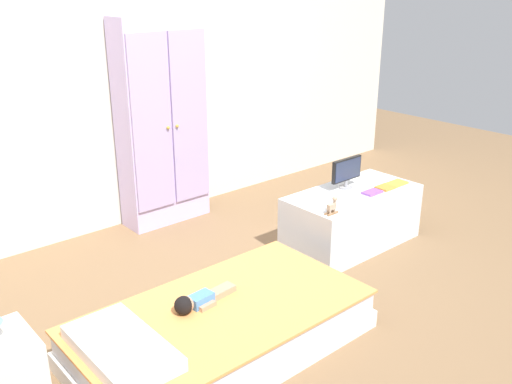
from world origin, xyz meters
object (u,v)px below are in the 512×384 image
tv_monitor (347,171)px  book_orange (386,187)px  doll (195,302)px  bed (222,328)px  wardrobe (162,123)px  book_yellow (398,183)px  tv_stand (352,218)px  rocking_horse_toy (332,206)px  book_purple (373,192)px

tv_monitor → book_orange: size_ratio=2.24×
doll → book_orange: bearing=5.1°
bed → book_orange: size_ratio=12.08×
doll → wardrobe: bearing=62.4°
book_yellow → tv_stand: bearing=163.1°
tv_monitor → book_yellow: (0.35, -0.20, -0.12)m
tv_stand → rocking_horse_toy: size_ratio=8.71×
wardrobe → book_orange: (1.00, -1.40, -0.38)m
doll → rocking_horse_toy: bearing=5.0°
bed → doll: bearing=134.5°
book_purple → rocking_horse_toy: bearing=-173.0°
book_orange → book_purple: bearing=180.0°
doll → tv_stand: (1.58, 0.27, -0.06)m
tv_monitor → rocking_horse_toy: 0.51m
tv_monitor → book_yellow: 0.42m
wardrobe → rocking_horse_toy: bearing=-76.5°
book_purple → book_yellow: (0.29, 0.00, 0.00)m
doll → rocking_horse_toy: size_ratio=3.39×
book_purple → bed: bearing=-170.5°
tv_stand → book_orange: bearing=-26.1°
wardrobe → book_purple: size_ratio=11.20×
tv_stand → tv_monitor: bearing=78.6°
book_orange → doll: bearing=-174.9°
bed → doll: size_ratio=3.95×
bed → book_purple: (1.56, 0.26, 0.30)m
tv_stand → book_orange: 0.33m
bed → tv_stand: bearing=14.2°
bed → book_orange: 1.76m
bed → book_yellow: 1.90m
tv_monitor → tv_stand: bearing=-101.4°
wardrobe → rocking_horse_toy: wardrobe is taller
book_purple → book_yellow: same height
doll → wardrobe: (0.81, 1.56, 0.53)m
doll → tv_monitor: 1.66m
wardrobe → book_orange: wardrobe is taller
bed → doll: doll is taller
book_purple → book_yellow: size_ratio=0.93×
book_purple → book_yellow: bearing=0.0°
doll → book_orange: 1.83m
bed → book_yellow: bearing=8.0°
bed → book_yellow: size_ratio=10.08×
wardrobe → book_purple: bearing=-58.8°
doll → book_orange: (1.81, 0.16, 0.15)m
wardrobe → book_yellow: 1.84m
rocking_horse_toy → book_yellow: (0.79, 0.06, -0.05)m
wardrobe → tv_stand: 1.61m
rocking_horse_toy → book_purple: 0.50m
tv_monitor → book_purple: tv_monitor is taller
bed → book_orange: bearing=8.7°
wardrobe → tv_monitor: bearing=-56.7°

